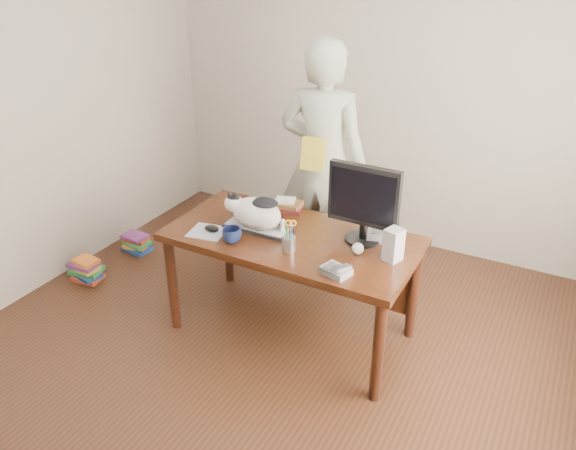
# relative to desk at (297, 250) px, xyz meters

# --- Properties ---
(room) EXTENTS (4.50, 4.50, 4.50)m
(room) POSITION_rel_desk_xyz_m (0.00, -0.68, 0.75)
(room) COLOR black
(room) RESTS_ON ground
(desk) EXTENTS (1.60, 0.80, 0.75)m
(desk) POSITION_rel_desk_xyz_m (0.00, 0.00, 0.00)
(desk) COLOR black
(desk) RESTS_ON ground
(keyboard) EXTENTS (0.45, 0.18, 0.03)m
(keyboard) POSITION_rel_desk_xyz_m (-0.24, -0.11, 0.16)
(keyboard) COLOR black
(keyboard) RESTS_ON desk
(cat) EXTENTS (0.44, 0.23, 0.25)m
(cat) POSITION_rel_desk_xyz_m (-0.25, -0.11, 0.28)
(cat) COLOR white
(cat) RESTS_ON keyboard
(monitor) EXTENTS (0.45, 0.22, 0.51)m
(monitor) POSITION_rel_desk_xyz_m (0.42, 0.06, 0.43)
(monitor) COLOR black
(monitor) RESTS_ON desk
(pen_cup) EXTENTS (0.11, 0.11, 0.21)m
(pen_cup) POSITION_rel_desk_xyz_m (0.07, -0.25, 0.21)
(pen_cup) COLOR gray
(pen_cup) RESTS_ON desk
(mousepad) EXTENTS (0.26, 0.24, 0.01)m
(mousepad) POSITION_rel_desk_xyz_m (-0.50, -0.29, 0.15)
(mousepad) COLOR #B1B5BD
(mousepad) RESTS_ON desk
(mouse) EXTENTS (0.11, 0.08, 0.04)m
(mouse) POSITION_rel_desk_xyz_m (-0.48, -0.27, 0.17)
(mouse) COLOR black
(mouse) RESTS_ON mousepad
(coffee_mug) EXTENTS (0.17, 0.17, 0.10)m
(coffee_mug) POSITION_rel_desk_xyz_m (-0.29, -0.33, 0.20)
(coffee_mug) COLOR black
(coffee_mug) RESTS_ON desk
(phone) EXTENTS (0.19, 0.16, 0.07)m
(phone) POSITION_rel_desk_xyz_m (0.44, -0.36, 0.17)
(phone) COLOR slate
(phone) RESTS_ON desk
(speaker) EXTENTS (0.12, 0.12, 0.20)m
(speaker) POSITION_rel_desk_xyz_m (0.66, -0.06, 0.25)
(speaker) COLOR #A6A6A9
(speaker) RESTS_ON desk
(baseball) EXTENTS (0.07, 0.07, 0.07)m
(baseball) POSITION_rel_desk_xyz_m (0.46, -0.09, 0.18)
(baseball) COLOR silver
(baseball) RESTS_ON desk
(book_stack) EXTENTS (0.24, 0.20, 0.08)m
(book_stack) POSITION_rel_desk_xyz_m (-0.21, 0.24, 0.18)
(book_stack) COLOR #4E1418
(book_stack) RESTS_ON desk
(calculator) EXTENTS (0.21, 0.24, 0.06)m
(calculator) POSITION_rel_desk_xyz_m (0.50, 0.18, 0.18)
(calculator) COLOR slate
(calculator) RESTS_ON desk
(person) EXTENTS (0.73, 0.52, 1.86)m
(person) POSITION_rel_desk_xyz_m (-0.19, 0.78, 0.33)
(person) COLOR silver
(person) RESTS_ON ground
(held_book) EXTENTS (0.19, 0.12, 0.24)m
(held_book) POSITION_rel_desk_xyz_m (-0.19, 0.61, 0.45)
(held_book) COLOR gold
(held_book) RESTS_ON person
(book_pile_a) EXTENTS (0.27, 0.22, 0.18)m
(book_pile_a) POSITION_rel_desk_xyz_m (-1.75, -0.28, -0.51)
(book_pile_a) COLOR #BB3A1A
(book_pile_a) RESTS_ON ground
(book_pile_b) EXTENTS (0.26, 0.20, 0.15)m
(book_pile_b) POSITION_rel_desk_xyz_m (-1.72, 0.27, -0.53)
(book_pile_b) COLOR navy
(book_pile_b) RESTS_ON ground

